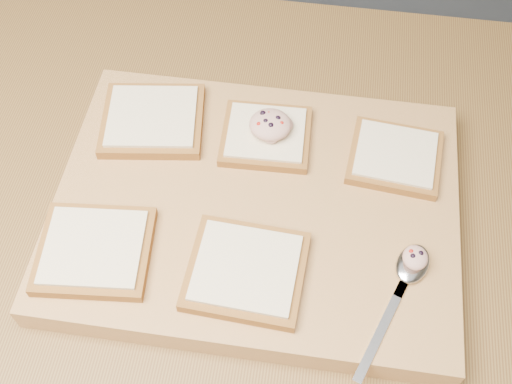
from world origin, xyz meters
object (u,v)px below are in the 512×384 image
bread_far_center (266,135)px  tuna_salad_dollop (270,124)px  cutting_board (256,208)px  spoon (408,273)px

bread_far_center → tuna_salad_dollop: tuna_salad_dollop is taller
cutting_board → bread_far_center: bread_far_center is taller
tuna_salad_dollop → spoon: (0.17, -0.17, -0.02)m
cutting_board → spoon: bearing=-22.5°
cutting_board → tuna_salad_dollop: tuna_salad_dollop is taller
tuna_salad_dollop → spoon: size_ratio=0.30×
cutting_board → tuna_salad_dollop: size_ratio=9.08×
bread_far_center → spoon: (0.18, -0.16, -0.00)m
cutting_board → tuna_salad_dollop: bearing=87.6°
cutting_board → bread_far_center: (-0.00, 0.09, 0.03)m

